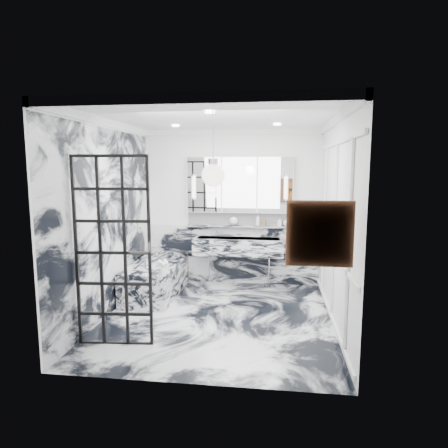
# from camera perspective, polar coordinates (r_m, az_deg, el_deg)

# --- Properties ---
(floor) EXTENTS (3.60, 3.60, 0.00)m
(floor) POSITION_cam_1_polar(r_m,az_deg,el_deg) (5.88, -0.92, -13.15)
(floor) COLOR silver
(floor) RESTS_ON ground
(ceiling) EXTENTS (3.60, 3.60, 0.00)m
(ceiling) POSITION_cam_1_polar(r_m,az_deg,el_deg) (5.52, -0.99, 15.06)
(ceiling) COLOR white
(ceiling) RESTS_ON wall_back
(wall_back) EXTENTS (3.60, 0.00, 3.60)m
(wall_back) POSITION_cam_1_polar(r_m,az_deg,el_deg) (7.30, 1.10, 2.36)
(wall_back) COLOR white
(wall_back) RESTS_ON floor
(wall_front) EXTENTS (3.60, 0.00, 3.60)m
(wall_front) POSITION_cam_1_polar(r_m,az_deg,el_deg) (3.78, -4.93, -3.11)
(wall_front) COLOR white
(wall_front) RESTS_ON floor
(wall_left) EXTENTS (0.00, 3.60, 3.60)m
(wall_left) POSITION_cam_1_polar(r_m,az_deg,el_deg) (5.97, -16.32, 0.74)
(wall_left) COLOR white
(wall_left) RESTS_ON floor
(wall_right) EXTENTS (0.00, 3.60, 3.60)m
(wall_right) POSITION_cam_1_polar(r_m,az_deg,el_deg) (5.53, 15.68, 0.20)
(wall_right) COLOR white
(wall_right) RESTS_ON floor
(marble_clad_back) EXTENTS (3.18, 0.05, 1.05)m
(marble_clad_back) POSITION_cam_1_polar(r_m,az_deg,el_deg) (7.42, 1.06, -4.40)
(marble_clad_back) COLOR silver
(marble_clad_back) RESTS_ON floor
(marble_clad_left) EXTENTS (0.02, 3.56, 2.68)m
(marble_clad_left) POSITION_cam_1_polar(r_m,az_deg,el_deg) (5.97, -16.17, 0.17)
(marble_clad_left) COLOR silver
(marble_clad_left) RESTS_ON floor
(panel_molding) EXTENTS (0.03, 3.40, 2.30)m
(panel_molding) POSITION_cam_1_polar(r_m,az_deg,el_deg) (5.54, 15.44, -0.82)
(panel_molding) COLOR white
(panel_molding) RESTS_ON floor
(soap_bottle_a) EXTENTS (0.10, 0.10, 0.21)m
(soap_bottle_a) POSITION_cam_1_polar(r_m,az_deg,el_deg) (7.20, 4.85, 0.62)
(soap_bottle_a) COLOR #8C5919
(soap_bottle_a) RESTS_ON ledge
(soap_bottle_b) EXTENTS (0.09, 0.09, 0.16)m
(soap_bottle_b) POSITION_cam_1_polar(r_m,az_deg,el_deg) (7.20, 8.00, 0.34)
(soap_bottle_b) COLOR #4C4C51
(soap_bottle_b) RESTS_ON ledge
(soap_bottle_c) EXTENTS (0.13, 0.13, 0.16)m
(soap_bottle_c) POSITION_cam_1_polar(r_m,az_deg,el_deg) (7.20, 8.95, 0.35)
(soap_bottle_c) COLOR silver
(soap_bottle_c) RESTS_ON ledge
(face_pot) EXTENTS (0.15, 0.15, 0.15)m
(face_pot) POSITION_cam_1_polar(r_m,az_deg,el_deg) (7.24, 1.40, 0.44)
(face_pot) COLOR white
(face_pot) RESTS_ON ledge
(amber_bottle) EXTENTS (0.04, 0.04, 0.10)m
(amber_bottle) POSITION_cam_1_polar(r_m,az_deg,el_deg) (7.20, 5.81, 0.16)
(amber_bottle) COLOR #8C5919
(amber_bottle) RESTS_ON ledge
(flower_vase) EXTENTS (0.09, 0.09, 0.12)m
(flower_vase) POSITION_cam_1_polar(r_m,az_deg,el_deg) (5.97, -8.69, -6.77)
(flower_vase) COLOR silver
(flower_vase) RESTS_ON bathtub
(crittall_door) EXTENTS (0.88, 0.11, 2.26)m
(crittall_door) POSITION_cam_1_polar(r_m,az_deg,el_deg) (4.90, -15.60, -3.98)
(crittall_door) COLOR black
(crittall_door) RESTS_ON floor
(artwork) EXTENTS (0.51, 0.05, 0.51)m
(artwork) POSITION_cam_1_polar(r_m,az_deg,el_deg) (3.73, 13.50, -1.36)
(artwork) COLOR #B85612
(artwork) RESTS_ON wall_front
(pendant_light) EXTENTS (0.24, 0.24, 0.24)m
(pendant_light) POSITION_cam_1_polar(r_m,az_deg,el_deg) (4.16, -1.55, 6.99)
(pendant_light) COLOR white
(pendant_light) RESTS_ON ceiling
(trough_sink) EXTENTS (1.60, 0.45, 0.30)m
(trough_sink) POSITION_cam_1_polar(r_m,az_deg,el_deg) (7.15, 2.07, -3.20)
(trough_sink) COLOR silver
(trough_sink) RESTS_ON wall_back
(ledge) EXTENTS (1.90, 0.14, 0.04)m
(ledge) POSITION_cam_1_polar(r_m,az_deg,el_deg) (7.25, 2.20, -0.31)
(ledge) COLOR silver
(ledge) RESTS_ON wall_back
(subway_tile) EXTENTS (1.90, 0.03, 0.23)m
(subway_tile) POSITION_cam_1_polar(r_m,az_deg,el_deg) (7.29, 2.25, 0.81)
(subway_tile) COLOR white
(subway_tile) RESTS_ON wall_back
(mirror_cabinet) EXTENTS (1.90, 0.16, 1.00)m
(mirror_cabinet) POSITION_cam_1_polar(r_m,az_deg,el_deg) (7.18, 2.24, 5.62)
(mirror_cabinet) COLOR white
(mirror_cabinet) RESTS_ON wall_back
(sconce_left) EXTENTS (0.07, 0.07, 0.40)m
(sconce_left) POSITION_cam_1_polar(r_m,az_deg,el_deg) (7.21, -4.36, 5.30)
(sconce_left) COLOR white
(sconce_left) RESTS_ON mirror_cabinet
(sconce_right) EXTENTS (0.07, 0.07, 0.40)m
(sconce_right) POSITION_cam_1_polar(r_m,az_deg,el_deg) (7.06, 8.84, 5.16)
(sconce_right) COLOR white
(sconce_right) RESTS_ON mirror_cabinet
(bathtub) EXTENTS (0.75, 1.65, 0.55)m
(bathtub) POSITION_cam_1_polar(r_m,az_deg,el_deg) (6.87, -9.65, -7.68)
(bathtub) COLOR silver
(bathtub) RESTS_ON floor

